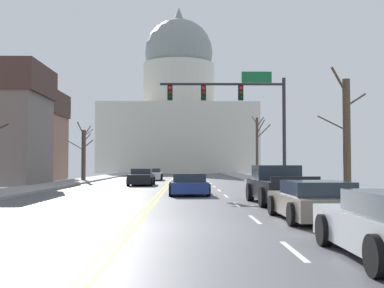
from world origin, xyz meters
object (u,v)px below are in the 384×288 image
pickup_truck_near_01 (279,186)px  sedan_oncoming_00 (141,178)px  sedan_near_02 (314,201)px  signal_gantry (241,104)px  sedan_oncoming_01 (152,174)px  street_lamp_right (381,52)px  sedan_near_00 (189,185)px

pickup_truck_near_01 → sedan_oncoming_00: size_ratio=1.23×
sedan_near_02 → sedan_oncoming_00: size_ratio=1.02×
signal_gantry → sedan_oncoming_01: signal_gantry is taller
signal_gantry → street_lamp_right: bearing=-78.0°
sedan_oncoming_00 → sedan_oncoming_01: sedan_oncoming_00 is taller
sedan_oncoming_00 → sedan_oncoming_01: (-0.02, 11.74, -0.03)m
sedan_near_00 → sedan_oncoming_00: size_ratio=1.01×
street_lamp_right → pickup_truck_near_01: size_ratio=1.67×
sedan_near_02 → sedan_oncoming_00: (-7.23, 23.11, 0.04)m
sedan_near_00 → pickup_truck_near_01: bearing=-56.7°
street_lamp_right → sedan_oncoming_00: 24.19m
sedan_near_02 → pickup_truck_near_01: bearing=88.9°
signal_gantry → pickup_truck_near_01: 11.02m
sedan_near_00 → sedan_near_02: (3.63, -11.64, 0.02)m
sedan_near_02 → sedan_oncoming_00: sedan_oncoming_00 is taller
street_lamp_right → sedan_oncoming_01: 35.06m
signal_gantry → street_lamp_right: size_ratio=0.88×
sedan_near_00 → pickup_truck_near_01: pickup_truck_near_01 is taller
sedan_near_00 → sedan_oncoming_01: sedan_oncoming_01 is taller
signal_gantry → sedan_oncoming_00: (-6.88, 7.23, -4.84)m
sedan_near_00 → sedan_oncoming_01: bearing=98.9°
sedan_near_02 → sedan_oncoming_01: 35.60m
sedan_oncoming_01 → pickup_truck_near_01: bearing=-75.7°
sedan_near_00 → sedan_oncoming_00: (-3.60, 11.47, 0.06)m
sedan_near_00 → street_lamp_right: bearing=-57.8°
sedan_near_00 → signal_gantry: bearing=52.4°
signal_gantry → sedan_near_00: signal_gantry is taller
signal_gantry → sedan_near_00: 7.26m
pickup_truck_near_01 → sedan_oncoming_00: 18.68m
street_lamp_right → sedan_near_00: size_ratio=2.02×
pickup_truck_near_01 → sedan_near_02: pickup_truck_near_01 is taller
signal_gantry → sedan_oncoming_00: bearing=133.6°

